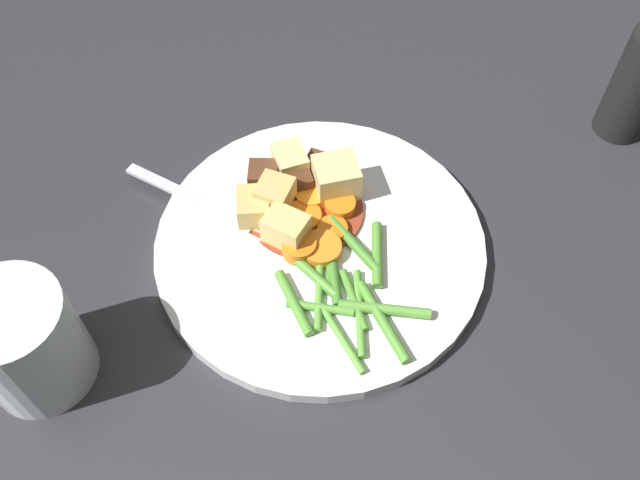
% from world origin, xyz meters
% --- Properties ---
extents(ground_plane, '(3.00, 3.00, 0.00)m').
position_xyz_m(ground_plane, '(0.00, 0.00, 0.00)').
color(ground_plane, '#2D2D33').
extents(dinner_plate, '(0.28, 0.28, 0.01)m').
position_xyz_m(dinner_plate, '(0.00, 0.00, 0.01)').
color(dinner_plate, white).
rests_on(dinner_plate, ground_plane).
extents(stew_sauce, '(0.10, 0.10, 0.00)m').
position_xyz_m(stew_sauce, '(0.03, -0.01, 0.01)').
color(stew_sauce, '#93381E').
rests_on(stew_sauce, dinner_plate).
extents(carrot_slice_0, '(0.03, 0.03, 0.01)m').
position_xyz_m(carrot_slice_0, '(-0.00, 0.02, 0.02)').
color(carrot_slice_0, orange).
rests_on(carrot_slice_0, dinner_plate).
extents(carrot_slice_1, '(0.03, 0.03, 0.01)m').
position_xyz_m(carrot_slice_1, '(0.02, 0.00, 0.02)').
color(carrot_slice_1, orange).
rests_on(carrot_slice_1, dinner_plate).
extents(carrot_slice_2, '(0.04, 0.04, 0.01)m').
position_xyz_m(carrot_slice_2, '(0.04, -0.02, 0.02)').
color(carrot_slice_2, orange).
rests_on(carrot_slice_2, dinner_plate).
extents(carrot_slice_3, '(0.04, 0.04, 0.01)m').
position_xyz_m(carrot_slice_3, '(0.01, -0.03, 0.02)').
color(carrot_slice_3, orange).
rests_on(carrot_slice_3, dinner_plate).
extents(carrot_slice_4, '(0.03, 0.03, 0.01)m').
position_xyz_m(carrot_slice_4, '(0.06, -0.00, 0.02)').
color(carrot_slice_4, orange).
rests_on(carrot_slice_4, dinner_plate).
extents(carrot_slice_5, '(0.03, 0.03, 0.01)m').
position_xyz_m(carrot_slice_5, '(0.05, -0.03, 0.02)').
color(carrot_slice_5, orange).
rests_on(carrot_slice_5, dinner_plate).
extents(carrot_slice_6, '(0.04, 0.04, 0.01)m').
position_xyz_m(carrot_slice_6, '(-0.01, 0.01, 0.02)').
color(carrot_slice_6, orange).
rests_on(carrot_slice_6, dinner_plate).
extents(carrot_slice_7, '(0.03, 0.03, 0.01)m').
position_xyz_m(carrot_slice_7, '(-0.00, -0.01, 0.02)').
color(carrot_slice_7, orange).
rests_on(carrot_slice_7, dinner_plate).
extents(potato_chunk_0, '(0.04, 0.04, 0.03)m').
position_xyz_m(potato_chunk_0, '(0.05, 0.03, 0.03)').
color(potato_chunk_0, '#DBBC6B').
rests_on(potato_chunk_0, dinner_plate).
extents(potato_chunk_1, '(0.04, 0.03, 0.03)m').
position_xyz_m(potato_chunk_1, '(0.07, -0.02, 0.03)').
color(potato_chunk_1, '#EAD68C').
rests_on(potato_chunk_1, dinner_plate).
extents(potato_chunk_2, '(0.04, 0.04, 0.03)m').
position_xyz_m(potato_chunk_2, '(0.05, 0.01, 0.03)').
color(potato_chunk_2, '#DBBC6B').
rests_on(potato_chunk_2, dinner_plate).
extents(potato_chunk_3, '(0.04, 0.04, 0.03)m').
position_xyz_m(potato_chunk_3, '(0.02, 0.02, 0.03)').
color(potato_chunk_3, '#E5CC7A').
rests_on(potato_chunk_3, dinner_plate).
extents(potato_chunk_4, '(0.05, 0.05, 0.03)m').
position_xyz_m(potato_chunk_4, '(0.03, -0.04, 0.03)').
color(potato_chunk_4, '#EAD68C').
rests_on(potato_chunk_4, dinner_plate).
extents(meat_chunk_0, '(0.04, 0.04, 0.02)m').
position_xyz_m(meat_chunk_0, '(0.08, 0.01, 0.02)').
color(meat_chunk_0, '#56331E').
rests_on(meat_chunk_0, dinner_plate).
extents(meat_chunk_1, '(0.03, 0.03, 0.02)m').
position_xyz_m(meat_chunk_1, '(0.06, -0.04, 0.02)').
color(meat_chunk_1, '#56331E').
rests_on(meat_chunk_1, dinner_plate).
extents(meat_chunk_2, '(0.04, 0.03, 0.02)m').
position_xyz_m(meat_chunk_2, '(0.06, -0.02, 0.02)').
color(meat_chunk_2, '#4C2B19').
rests_on(meat_chunk_2, dinner_plate).
extents(green_bean_0, '(0.06, 0.01, 0.01)m').
position_xyz_m(green_bean_0, '(-0.02, -0.02, 0.02)').
color(green_bean_0, '#4C8E33').
rests_on(green_bean_0, dinner_plate).
extents(green_bean_1, '(0.05, 0.06, 0.01)m').
position_xyz_m(green_bean_1, '(-0.08, -0.00, 0.02)').
color(green_bean_1, '#66AD42').
rests_on(green_bean_1, dinner_plate).
extents(green_bean_2, '(0.04, 0.04, 0.01)m').
position_xyz_m(green_bean_2, '(-0.05, 0.04, 0.02)').
color(green_bean_2, '#66AD42').
rests_on(green_bean_2, dinner_plate).
extents(green_bean_3, '(0.06, 0.06, 0.01)m').
position_xyz_m(green_bean_3, '(-0.02, -0.00, 0.02)').
color(green_bean_3, '#4C8E33').
rests_on(green_bean_3, dinner_plate).
extents(green_bean_4, '(0.07, 0.02, 0.01)m').
position_xyz_m(green_bean_4, '(-0.09, 0.01, 0.02)').
color(green_bean_4, '#599E38').
rests_on(green_bean_4, dinner_plate).
extents(green_bean_5, '(0.06, 0.01, 0.01)m').
position_xyz_m(green_bean_5, '(-0.08, 0.04, 0.02)').
color(green_bean_5, '#66AD42').
rests_on(green_bean_5, dinner_plate).
extents(green_bean_6, '(0.05, 0.02, 0.01)m').
position_xyz_m(green_bean_6, '(-0.06, 0.01, 0.02)').
color(green_bean_6, '#599E38').
rests_on(green_bean_6, dinner_plate).
extents(green_bean_7, '(0.06, 0.04, 0.01)m').
position_xyz_m(green_bean_7, '(-0.03, 0.01, 0.02)').
color(green_bean_7, '#4C8E33').
rests_on(green_bean_7, dinner_plate).
extents(green_bean_8, '(0.05, 0.02, 0.01)m').
position_xyz_m(green_bean_8, '(-0.03, 0.03, 0.02)').
color(green_bean_8, '#599E38').
rests_on(green_bean_8, dinner_plate).
extents(green_bean_9, '(0.06, 0.02, 0.01)m').
position_xyz_m(green_bean_9, '(-0.04, 0.05, 0.02)').
color(green_bean_9, '#599E38').
rests_on(green_bean_9, dinner_plate).
extents(green_bean_10, '(0.05, 0.04, 0.01)m').
position_xyz_m(green_bean_10, '(-0.04, -0.03, 0.02)').
color(green_bean_10, '#599E38').
rests_on(green_bean_10, dinner_plate).
extents(green_bean_11, '(0.07, 0.05, 0.01)m').
position_xyz_m(green_bean_11, '(-0.04, 0.03, 0.02)').
color(green_bean_11, '#66AD42').
rests_on(green_bean_11, dinner_plate).
extents(green_bean_12, '(0.07, 0.05, 0.01)m').
position_xyz_m(green_bean_12, '(-0.08, 0.02, 0.02)').
color(green_bean_12, '#66AD42').
rests_on(green_bean_12, dinner_plate).
extents(fork, '(0.17, 0.09, 0.00)m').
position_xyz_m(fork, '(0.08, 0.05, 0.01)').
color(fork, silver).
rests_on(fork, dinner_plate).
extents(water_glass, '(0.08, 0.08, 0.09)m').
position_xyz_m(water_glass, '(0.03, 0.23, 0.05)').
color(water_glass, silver).
rests_on(water_glass, ground_plane).
extents(pepper_mill, '(0.05, 0.05, 0.11)m').
position_xyz_m(pepper_mill, '(-0.05, -0.32, 0.05)').
color(pepper_mill, black).
rests_on(pepper_mill, ground_plane).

